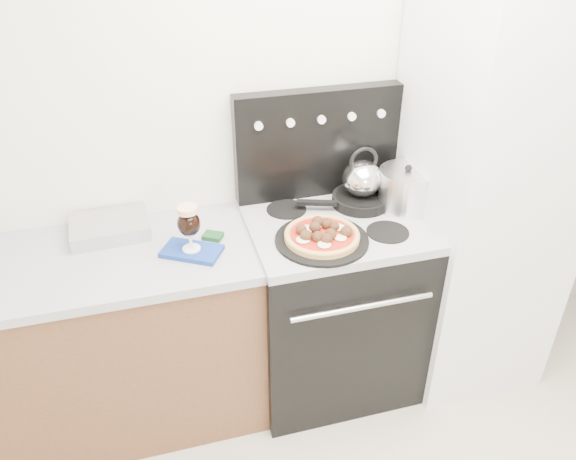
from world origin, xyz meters
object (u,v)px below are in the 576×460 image
object	(u,v)px
base_cabinet	(92,348)
skillet	(361,200)
oven_mitt	(192,251)
pizza_pan	(322,240)
pizza	(322,234)
stove_body	(331,306)
beer_glass	(189,228)
stock_pot	(406,190)
tea_kettle	(363,176)
fridge	(482,197)

from	to	relation	value
base_cabinet	skillet	distance (m)	1.37
oven_mitt	pizza_pan	size ratio (longest dim) A/B	0.60
pizza_pan	pizza	world-z (taller)	pizza
stove_body	beer_glass	size ratio (longest dim) A/B	4.44
base_cabinet	beer_glass	distance (m)	0.76
base_cabinet	stock_pot	size ratio (longest dim) A/B	6.04
pizza	stock_pot	bearing A→B (deg)	20.51
stove_body	tea_kettle	world-z (taller)	tea_kettle
oven_mitt	tea_kettle	distance (m)	0.82
beer_glass	skillet	xyz separation A→B (m)	(0.79, 0.16, -0.08)
fridge	beer_glass	xyz separation A→B (m)	(-1.33, -0.03, 0.07)
beer_glass	tea_kettle	bearing A→B (deg)	11.70
oven_mitt	tea_kettle	bearing A→B (deg)	11.70
base_cabinet	pizza_pan	bearing A→B (deg)	-9.31
stock_pot	oven_mitt	bearing A→B (deg)	-175.11
tea_kettle	pizza_pan	bearing A→B (deg)	-145.67
base_cabinet	pizza	world-z (taller)	pizza
stove_body	tea_kettle	size ratio (longest dim) A/B	4.49
base_cabinet	stove_body	distance (m)	1.11
pizza	stock_pot	size ratio (longest dim) A/B	1.28
beer_glass	pizza_pan	world-z (taller)	beer_glass
base_cabinet	stock_pot	world-z (taller)	stock_pot
stove_body	oven_mitt	bearing A→B (deg)	-175.12
fridge	tea_kettle	size ratio (longest dim) A/B	9.70
skillet	oven_mitt	bearing A→B (deg)	-168.30
skillet	tea_kettle	distance (m)	0.12
fridge	stock_pot	world-z (taller)	fridge
beer_glass	stove_body	bearing A→B (deg)	4.88
base_cabinet	oven_mitt	xyz separation A→B (m)	(0.47, -0.08, 0.48)
fridge	skillet	world-z (taller)	fridge
stove_body	skillet	world-z (taller)	skillet
stove_body	skillet	distance (m)	0.54
fridge	stock_pot	size ratio (longest dim) A/B	7.92
tea_kettle	fridge	bearing A→B (deg)	-22.47
stove_body	fridge	distance (m)	0.87
pizza	skillet	size ratio (longest dim) A/B	1.17
base_cabinet	stove_body	xyz separation A→B (m)	(1.10, -0.02, 0.01)
base_cabinet	stock_pot	distance (m)	1.56
stove_body	pizza	xyz separation A→B (m)	(-0.11, -0.14, 0.51)
skillet	tea_kettle	world-z (taller)	tea_kettle
pizza_pan	stock_pot	size ratio (longest dim) A/B	1.61
skillet	stock_pot	xyz separation A→B (m)	(0.18, -0.08, 0.06)
stove_body	pizza_pan	distance (m)	0.52
oven_mitt	pizza	distance (m)	0.53
beer_glass	pizza_pan	distance (m)	0.54
stove_body	fridge	bearing A→B (deg)	-2.05
skillet	fridge	bearing A→B (deg)	-14.08
fridge	beer_glass	world-z (taller)	fridge
pizza	skillet	world-z (taller)	pizza
pizza_pan	stock_pot	bearing A→B (deg)	20.51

